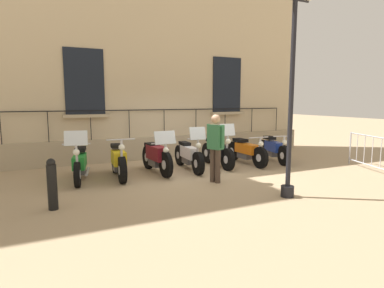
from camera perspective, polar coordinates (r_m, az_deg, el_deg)
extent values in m
plane|color=tan|center=(9.45, 0.51, -4.96)|extent=(60.00, 60.00, 0.00)
cube|color=#C6B28E|center=(12.15, -5.86, 18.77)|extent=(0.60, 12.04, 8.81)
cube|color=tan|center=(11.70, -4.96, -0.52)|extent=(0.20, 12.04, 0.80)
cube|color=black|center=(12.80, 6.19, 10.36)|extent=(0.06, 1.23, 2.08)
cube|color=tan|center=(12.73, 6.31, 5.46)|extent=(0.24, 1.43, 0.10)
cube|color=black|center=(11.01, -18.48, 10.43)|extent=(0.06, 1.23, 2.08)
cube|color=tan|center=(10.93, -18.18, 4.74)|extent=(0.24, 1.43, 0.10)
cube|color=black|center=(11.54, -4.97, 6.07)|extent=(0.03, 10.12, 0.03)
cylinder|color=black|center=(10.90, -30.76, 2.41)|extent=(0.02, 0.02, 0.95)
cylinder|color=black|center=(10.85, -24.10, 2.81)|extent=(0.02, 0.02, 0.95)
cylinder|color=black|center=(10.95, -17.47, 3.17)|extent=(0.02, 0.02, 0.95)
cylinder|color=black|center=(11.19, -11.04, 3.47)|extent=(0.02, 0.02, 0.95)
cylinder|color=black|center=(11.56, -4.95, 3.73)|extent=(0.02, 0.02, 0.95)
cylinder|color=black|center=(12.06, 0.71, 3.92)|extent=(0.02, 0.02, 0.95)
cylinder|color=black|center=(12.67, 5.87, 4.07)|extent=(0.02, 0.02, 0.95)
cylinder|color=black|center=(13.36, 10.53, 4.17)|extent=(0.02, 0.02, 0.95)
cylinder|color=black|center=(14.14, 14.70, 4.24)|extent=(0.02, 0.02, 0.95)
cylinder|color=black|center=(8.23, -19.60, -5.12)|extent=(0.63, 0.24, 0.62)
cylinder|color=silver|center=(8.23, -19.60, -5.12)|extent=(0.24, 0.18, 0.22)
cylinder|color=black|center=(9.68, -18.82, -3.20)|extent=(0.63, 0.24, 0.62)
cylinder|color=silver|center=(9.68, -18.82, -3.20)|extent=(0.24, 0.18, 0.22)
cube|color=#1E842D|center=(8.87, -19.26, -2.89)|extent=(0.99, 0.47, 0.32)
cube|color=#4C4C51|center=(9.01, -19.14, -4.21)|extent=(0.60, 0.34, 0.22)
cube|color=black|center=(9.20, -19.14, -0.84)|extent=(0.57, 0.36, 0.10)
cylinder|color=silver|center=(8.21, -19.69, -2.57)|extent=(0.17, 0.09, 0.74)
cylinder|color=silver|center=(8.21, -19.77, -0.01)|extent=(0.16, 0.65, 0.04)
sphere|color=white|center=(8.11, -19.79, -1.38)|extent=(0.16, 0.16, 0.16)
cylinder|color=silver|center=(9.20, -18.01, -4.61)|extent=(0.85, 0.24, 0.08)
cube|color=silver|center=(8.13, -19.86, 0.98)|extent=(0.22, 0.55, 0.36)
cylinder|color=black|center=(8.31, -12.24, -4.53)|extent=(0.69, 0.21, 0.68)
cylinder|color=silver|center=(8.31, -12.24, -4.53)|extent=(0.25, 0.19, 0.24)
cylinder|color=black|center=(9.54, -13.38, -2.96)|extent=(0.69, 0.21, 0.68)
cylinder|color=silver|center=(9.54, -13.38, -2.96)|extent=(0.25, 0.19, 0.24)
cube|color=gold|center=(8.83, -12.85, -2.38)|extent=(0.79, 0.38, 0.35)
cube|color=#4C4C51|center=(8.98, -12.89, -3.84)|extent=(0.48, 0.30, 0.24)
cube|color=black|center=(9.10, -13.18, -0.33)|extent=(0.45, 0.33, 0.10)
cylinder|color=silver|center=(8.28, -12.37, -1.88)|extent=(0.16, 0.07, 0.77)
cylinder|color=silver|center=(8.28, -12.49, 0.78)|extent=(0.09, 0.71, 0.04)
sphere|color=white|center=(8.18, -12.34, -0.57)|extent=(0.16, 0.16, 0.16)
cylinder|color=silver|center=(9.16, -11.88, -4.34)|extent=(0.69, 0.14, 0.08)
cylinder|color=black|center=(8.71, -4.65, -3.67)|extent=(0.72, 0.16, 0.72)
cylinder|color=silver|center=(8.71, -4.65, -3.67)|extent=(0.26, 0.15, 0.25)
cylinder|color=black|center=(9.91, -7.77, -2.32)|extent=(0.72, 0.16, 0.72)
cylinder|color=silver|center=(9.91, -7.77, -2.32)|extent=(0.26, 0.15, 0.25)
cube|color=maroon|center=(9.22, -6.22, -1.57)|extent=(0.93, 0.39, 0.39)
cube|color=#4C4C51|center=(9.36, -6.43, -3.11)|extent=(0.56, 0.30, 0.25)
cube|color=black|center=(9.53, -7.09, -0.15)|extent=(0.53, 0.33, 0.10)
cylinder|color=silver|center=(8.70, -4.81, -1.74)|extent=(0.16, 0.07, 0.59)
cylinder|color=silver|center=(8.71, -4.96, 0.19)|extent=(0.08, 0.73, 0.04)
sphere|color=white|center=(8.62, -4.62, -1.08)|extent=(0.16, 0.16, 0.16)
cylinder|color=silver|center=(9.61, -5.81, -3.57)|extent=(0.83, 0.13, 0.08)
cube|color=silver|center=(8.63, -4.81, 1.13)|extent=(0.16, 0.60, 0.36)
cylinder|color=black|center=(9.02, 1.08, -3.47)|extent=(0.66, 0.18, 0.65)
cylinder|color=silver|center=(9.02, 1.08, -3.47)|extent=(0.24, 0.17, 0.23)
cylinder|color=black|center=(10.39, -2.15, -1.97)|extent=(0.66, 0.18, 0.65)
cylinder|color=silver|center=(10.39, -2.15, -1.97)|extent=(0.24, 0.17, 0.23)
cube|color=silver|center=(9.62, -0.54, -1.48)|extent=(0.90, 0.31, 0.34)
cube|color=#4C4C51|center=(9.75, -0.76, -2.80)|extent=(0.54, 0.24, 0.23)
cube|color=black|center=(9.92, -1.30, 0.09)|extent=(0.51, 0.26, 0.10)
cylinder|color=silver|center=(9.00, 0.96, -1.25)|extent=(0.16, 0.07, 0.70)
cylinder|color=silver|center=(9.00, 0.84, 0.97)|extent=(0.07, 0.56, 0.04)
sphere|color=white|center=(8.91, 1.14, -0.27)|extent=(0.16, 0.16, 0.16)
cylinder|color=silver|center=(9.98, -0.36, -3.22)|extent=(0.80, 0.13, 0.08)
cube|color=silver|center=(8.93, 0.99, 1.88)|extent=(0.15, 0.46, 0.36)
cylinder|color=black|center=(9.62, 6.32, -2.74)|extent=(0.67, 0.14, 0.67)
cylinder|color=silver|center=(9.62, 6.32, -2.74)|extent=(0.24, 0.15, 0.23)
cylinder|color=black|center=(10.76, 2.81, -1.58)|extent=(0.67, 0.14, 0.67)
cylinder|color=silver|center=(10.76, 2.81, -1.58)|extent=(0.24, 0.15, 0.23)
cube|color=black|center=(10.11, 4.61, -0.95)|extent=(0.91, 0.29, 0.35)
cube|color=#4C4C51|center=(10.23, 4.33, -2.27)|extent=(0.55, 0.23, 0.23)
cube|color=black|center=(10.39, 3.66, 0.63)|extent=(0.51, 0.25, 0.10)
cylinder|color=silver|center=(9.60, 6.20, -0.55)|extent=(0.16, 0.06, 0.74)
cylinder|color=silver|center=(9.60, 6.09, 1.64)|extent=(0.05, 0.59, 0.04)
sphere|color=white|center=(9.52, 6.43, 0.49)|extent=(0.16, 0.16, 0.16)
cylinder|color=silver|center=(10.48, 4.57, -2.68)|extent=(0.82, 0.10, 0.08)
cube|color=silver|center=(9.54, 6.28, 2.50)|extent=(0.13, 0.48, 0.36)
cylinder|color=black|center=(10.08, 11.96, -2.39)|extent=(0.66, 0.13, 0.66)
cylinder|color=silver|center=(10.08, 11.96, -2.39)|extent=(0.23, 0.14, 0.23)
cylinder|color=black|center=(11.27, 7.28, -1.22)|extent=(0.66, 0.13, 0.66)
cylinder|color=silver|center=(11.27, 7.28, -1.22)|extent=(0.23, 0.14, 0.23)
cube|color=orange|center=(10.60, 9.67, -0.78)|extent=(0.92, 0.34, 0.31)
cube|color=#4C4C51|center=(10.72, 9.33, -1.91)|extent=(0.55, 0.27, 0.23)
cube|color=black|center=(10.87, 8.56, 0.67)|extent=(0.52, 0.30, 0.10)
cylinder|color=silver|center=(10.07, 11.83, -0.63)|extent=(0.16, 0.06, 0.62)
cylinder|color=silver|center=(10.07, 11.71, 1.13)|extent=(0.05, 0.72, 0.04)
sphere|color=white|center=(10.00, 12.10, 0.04)|extent=(0.16, 0.16, 0.16)
cylinder|color=silver|center=(10.98, 9.54, -2.29)|extent=(0.82, 0.09, 0.08)
cylinder|color=black|center=(10.70, 15.93, -1.99)|extent=(0.66, 0.25, 0.65)
cylinder|color=silver|center=(10.70, 15.93, -1.99)|extent=(0.25, 0.18, 0.23)
cylinder|color=black|center=(12.01, 12.53, -0.83)|extent=(0.66, 0.25, 0.65)
cylinder|color=silver|center=(12.01, 12.53, -0.83)|extent=(0.25, 0.18, 0.23)
cube|color=#1E389E|center=(11.27, 14.28, -0.40)|extent=(0.89, 0.48, 0.32)
cube|color=#4C4C51|center=(11.40, 14.01, -1.50)|extent=(0.55, 0.35, 0.23)
cube|color=black|center=(11.55, 13.55, 1.08)|extent=(0.52, 0.37, 0.10)
cylinder|color=silver|center=(10.69, 15.86, -0.32)|extent=(0.17, 0.09, 0.62)
cylinder|color=silver|center=(10.70, 15.79, 1.34)|extent=(0.18, 0.66, 0.04)
sphere|color=white|center=(10.62, 16.07, 0.30)|extent=(0.16, 0.16, 0.16)
cylinder|color=silver|center=(11.63, 14.37, -1.89)|extent=(0.76, 0.24, 0.08)
cylinder|color=black|center=(7.36, 16.51, -8.02)|extent=(0.28, 0.28, 0.24)
cylinder|color=black|center=(7.10, 17.14, 7.69)|extent=(0.10, 0.10, 4.23)
cylinder|color=black|center=(7.49, 18.87, 22.85)|extent=(0.04, 0.35, 0.04)
cylinder|color=#B7B7BF|center=(11.79, 26.18, -0.61)|extent=(0.05, 0.05, 1.05)
cylinder|color=#B7B7BF|center=(10.98, 28.88, 1.26)|extent=(1.74, 0.63, 0.04)
cylinder|color=#B7B7BF|center=(11.10, 28.59, -3.21)|extent=(1.74, 0.63, 0.04)
cylinder|color=#B7B7BF|center=(11.48, 27.18, -0.51)|extent=(0.02, 0.02, 0.87)
cylinder|color=#B7B7BF|center=(11.18, 28.21, -0.77)|extent=(0.02, 0.02, 0.87)
cylinder|color=#B7B7BF|center=(10.88, 29.29, -1.05)|extent=(0.02, 0.02, 0.87)
cylinder|color=#B7B7BF|center=(10.59, 30.44, -1.35)|extent=(0.02, 0.02, 0.87)
cylinder|color=black|center=(6.73, -23.48, -7.03)|extent=(0.18, 0.18, 0.88)
sphere|color=black|center=(6.63, -23.70, -3.04)|extent=(0.16, 0.16, 0.16)
cylinder|color=#47382D|center=(8.16, 4.58, -3.94)|extent=(0.14, 0.14, 0.86)
cylinder|color=#47382D|center=(8.26, 3.69, -3.80)|extent=(0.14, 0.14, 0.86)
cube|color=#337247|center=(8.09, 4.18, 1.22)|extent=(0.42, 0.35, 0.61)
sphere|color=tan|center=(8.05, 4.22, 4.40)|extent=(0.23, 0.23, 0.23)
cylinder|color=#337247|center=(7.96, 5.46, 1.32)|extent=(0.09, 0.09, 0.58)
cylinder|color=#337247|center=(8.22, 2.95, 1.55)|extent=(0.09, 0.09, 0.58)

